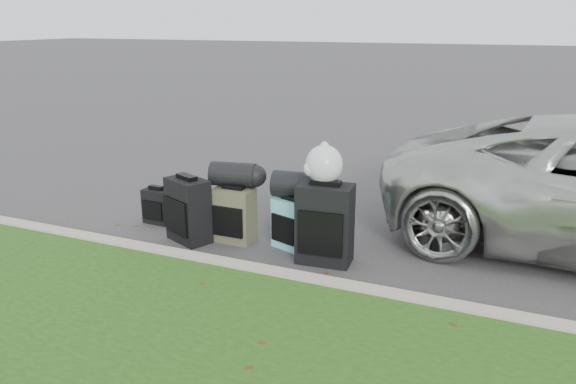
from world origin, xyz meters
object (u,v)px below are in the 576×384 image
at_px(suitcase_small_black, 157,206).
at_px(tote_green, 193,207).
at_px(suitcase_large_black_left, 188,210).
at_px(suitcase_teal, 291,224).
at_px(tote_navy, 288,214).
at_px(suitcase_olive, 234,215).
at_px(suitcase_large_black_right, 325,224).

height_order(suitcase_small_black, tote_green, suitcase_small_black).
height_order(suitcase_large_black_left, suitcase_teal, suitcase_large_black_left).
relative_size(suitcase_small_black, tote_navy, 1.63).
bearing_deg(suitcase_teal, tote_green, -175.19).
relative_size(tote_green, tote_navy, 1.11).
xyz_separation_m(tote_green, tote_navy, (1.22, 0.27, -0.01)).
bearing_deg(tote_green, suitcase_small_black, -139.70).
distance_m(suitcase_large_black_left, suitcase_teal, 1.19).
distance_m(suitcase_large_black_left, tote_green, 0.80).
height_order(suitcase_olive, suitcase_large_black_right, suitcase_large_black_right).
bearing_deg(suitcase_small_black, suitcase_large_black_left, -25.89).
height_order(suitcase_large_black_left, tote_green, suitcase_large_black_left).
relative_size(suitcase_olive, tote_navy, 2.34).
distance_m(suitcase_small_black, tote_green, 0.45).
bearing_deg(tote_navy, suitcase_olive, -92.92).
relative_size(suitcase_olive, suitcase_large_black_right, 0.74).
bearing_deg(suitcase_small_black, tote_green, 47.27).
relative_size(suitcase_small_black, suitcase_olive, 0.70).
height_order(suitcase_large_black_right, tote_navy, suitcase_large_black_right).
distance_m(suitcase_teal, suitcase_large_black_right, 0.54).
height_order(suitcase_large_black_right, tote_green, suitcase_large_black_right).
distance_m(suitcase_large_black_left, suitcase_olive, 0.53).
xyz_separation_m(suitcase_large_black_left, suitcase_teal, (1.16, 0.27, -0.09)).
height_order(suitcase_small_black, suitcase_teal, suitcase_teal).
distance_m(suitcase_large_black_right, tote_navy, 1.22).
bearing_deg(suitcase_large_black_right, tote_navy, 126.98).
relative_size(suitcase_olive, suitcase_teal, 1.12).
relative_size(suitcase_large_black_left, suitcase_olive, 1.18).
bearing_deg(tote_navy, suitcase_teal, -41.77).
xyz_separation_m(suitcase_large_black_left, suitcase_large_black_right, (1.63, 0.06, 0.05)).
distance_m(suitcase_large_black_left, suitcase_large_black_right, 1.63).
bearing_deg(suitcase_large_black_left, tote_navy, 71.71).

